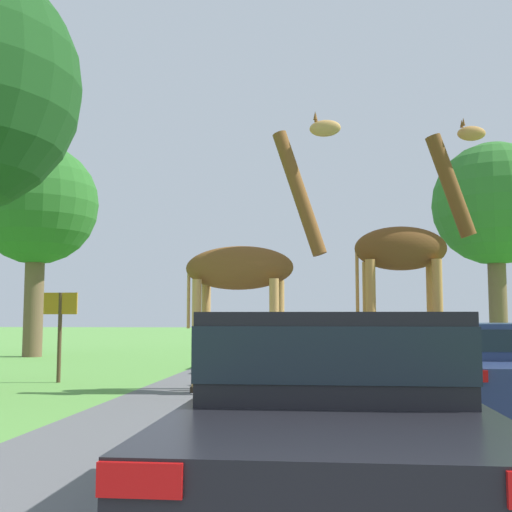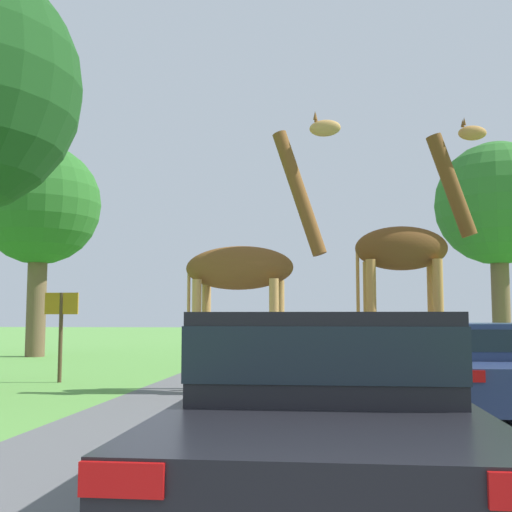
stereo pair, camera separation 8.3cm
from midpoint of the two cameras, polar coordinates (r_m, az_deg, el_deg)
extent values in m
cube|color=#5B5B5E|center=(29.95, 6.59, -7.91)|extent=(7.02, 120.00, 0.00)
cylinder|color=tan|center=(11.67, 2.35, -7.03)|extent=(0.17, 0.17, 1.98)
cylinder|color=#2D2319|center=(11.74, 2.37, -11.62)|extent=(0.21, 0.21, 0.10)
cylinder|color=tan|center=(11.08, 1.83, -7.12)|extent=(0.17, 0.17, 1.98)
cylinder|color=#2D2319|center=(11.15, 1.84, -11.95)|extent=(0.21, 0.21, 0.10)
cylinder|color=tan|center=(11.98, -4.26, -6.98)|extent=(0.17, 0.17, 1.98)
cylinder|color=#2D2319|center=(12.05, -4.29, -11.45)|extent=(0.21, 0.21, 0.10)
cylinder|color=tan|center=(11.41, -5.11, -7.05)|extent=(0.17, 0.17, 1.98)
cylinder|color=#2D2319|center=(11.47, -5.15, -11.74)|extent=(0.21, 0.21, 0.10)
ellipsoid|color=brown|center=(11.54, -1.32, -1.07)|extent=(2.04, 0.90, 0.79)
cylinder|color=brown|center=(11.52, 4.07, 5.62)|extent=(0.98, 0.35, 2.30)
ellipsoid|color=tan|center=(11.74, 6.36, 11.22)|extent=(0.58, 0.29, 0.30)
cylinder|color=tan|center=(11.77, -5.80, -3.77)|extent=(0.06, 0.06, 1.09)
cone|color=brown|center=(11.89, 5.56, 12.16)|extent=(0.07, 0.07, 0.16)
cone|color=brown|center=(11.77, 5.48, 12.36)|extent=(0.07, 0.07, 0.16)
cylinder|color=#B77F3D|center=(13.34, 15.63, -5.67)|extent=(0.19, 0.19, 2.43)
cylinder|color=#2D2319|center=(13.40, 15.75, -10.61)|extent=(0.25, 0.25, 0.12)
cylinder|color=#B77F3D|center=(12.80, 16.13, -5.67)|extent=(0.19, 0.19, 2.43)
cylinder|color=#2D2319|center=(12.86, 16.27, -10.83)|extent=(0.25, 0.25, 0.12)
cylinder|color=#B77F3D|center=(13.14, 10.15, -5.79)|extent=(0.19, 0.19, 2.43)
cylinder|color=#2D2319|center=(13.20, 10.24, -10.81)|extent=(0.25, 0.25, 0.12)
cylinder|color=#B77F3D|center=(12.59, 10.43, -5.81)|extent=(0.19, 0.19, 2.43)
cylinder|color=#2D2319|center=(12.65, 10.52, -11.04)|extent=(0.25, 0.25, 0.12)
ellipsoid|color=brown|center=(13.02, 12.97, 0.67)|extent=(1.85, 0.73, 0.88)
cylinder|color=brown|center=(13.41, 17.15, 6.02)|extent=(0.97, 0.35, 2.12)
ellipsoid|color=#B77F3D|center=(13.76, 18.84, 10.31)|extent=(0.57, 0.26, 0.30)
cylinder|color=#B77F3D|center=(12.86, 9.22, -2.31)|extent=(0.07, 0.07, 1.33)
cone|color=brown|center=(13.84, 18.05, 11.18)|extent=(0.07, 0.07, 0.16)
cone|color=brown|center=(13.72, 18.19, 11.33)|extent=(0.07, 0.07, 0.16)
cube|color=black|center=(4.71, 6.66, -14.80)|extent=(1.75, 4.65, 0.52)
cube|color=black|center=(4.65, 6.59, -8.36)|extent=(1.57, 2.09, 0.54)
cube|color=#19232D|center=(4.65, 6.58, -8.03)|extent=(1.59, 2.11, 0.32)
cube|color=red|center=(2.48, -10.87, -18.95)|extent=(0.31, 0.03, 0.12)
cylinder|color=black|center=(6.15, -0.13, -14.56)|extent=(0.35, 0.68, 0.68)
cylinder|color=black|center=(6.16, 13.35, -14.41)|extent=(0.35, 0.68, 0.68)
cube|color=gray|center=(17.22, 1.76, -7.80)|extent=(1.79, 4.69, 0.65)
cube|color=gray|center=(17.21, 1.76, -5.98)|extent=(1.61, 2.11, 0.45)
cube|color=#19232D|center=(17.21, 1.76, -5.91)|extent=(1.63, 2.13, 0.27)
cube|color=red|center=(14.96, -1.80, -7.28)|extent=(0.32, 0.03, 0.15)
cube|color=red|center=(14.82, 3.88, -7.29)|extent=(0.32, 0.03, 0.15)
cylinder|color=black|center=(18.70, -0.10, -8.45)|extent=(0.36, 0.66, 0.66)
cylinder|color=black|center=(18.60, 4.34, -8.46)|extent=(0.36, 0.66, 0.66)
cylinder|color=black|center=(15.92, -1.25, -8.98)|extent=(0.36, 0.66, 0.66)
cylinder|color=black|center=(15.79, 3.98, -9.00)|extent=(0.36, 0.66, 0.66)
cube|color=maroon|center=(22.58, 3.28, -7.37)|extent=(1.86, 4.60, 0.51)
cube|color=maroon|center=(22.57, 3.27, -6.01)|extent=(1.67, 2.07, 0.56)
cube|color=#19232D|center=(22.57, 3.27, -5.93)|extent=(1.69, 2.09, 0.34)
cube|color=red|center=(20.33, 0.77, -7.08)|extent=(0.33, 0.03, 0.12)
cube|color=red|center=(20.24, 5.09, -7.07)|extent=(0.33, 0.03, 0.12)
cylinder|color=black|center=(24.01, 1.68, -7.75)|extent=(0.37, 0.68, 0.68)
cylinder|color=black|center=(23.94, 5.25, -7.74)|extent=(0.37, 0.68, 0.68)
cylinder|color=black|center=(21.27, 1.07, -8.06)|extent=(0.37, 0.68, 0.68)
cylinder|color=black|center=(21.18, 5.11, -8.05)|extent=(0.37, 0.68, 0.68)
cube|color=#144C28|center=(27.97, 0.86, -6.85)|extent=(1.72, 4.42, 0.65)
cube|color=#144C28|center=(27.96, 0.86, -5.72)|extent=(1.54, 1.99, 0.45)
cube|color=#19232D|center=(27.96, 0.86, -5.68)|extent=(1.56, 2.01, 0.27)
cube|color=red|center=(25.84, -1.17, -6.46)|extent=(0.31, 0.03, 0.16)
cube|color=red|center=(25.69, 1.96, -6.46)|extent=(0.31, 0.03, 0.16)
cylinder|color=black|center=(29.37, -0.23, -7.32)|extent=(0.34, 0.70, 0.70)
cylinder|color=black|center=(29.24, 2.46, -7.32)|extent=(0.34, 0.70, 0.70)
cylinder|color=black|center=(26.74, -0.89, -7.50)|extent=(0.34, 0.70, 0.70)
cylinder|color=black|center=(26.60, 2.07, -7.51)|extent=(0.34, 0.70, 0.70)
cube|color=navy|center=(9.48, 20.57, -9.94)|extent=(1.92, 4.33, 0.52)
cube|color=navy|center=(9.45, 20.47, -7.01)|extent=(1.73, 1.95, 0.46)
cube|color=#19232D|center=(9.45, 20.47, -6.87)|extent=(1.74, 1.97, 0.27)
cube|color=red|center=(7.18, 18.66, -10.09)|extent=(0.35, 0.03, 0.12)
cylinder|color=black|center=(10.63, 14.78, -10.74)|extent=(0.38, 0.60, 0.60)
cylinder|color=black|center=(8.08, 17.54, -12.41)|extent=(0.38, 0.60, 0.60)
cylinder|color=brown|center=(24.67, 20.99, -2.60)|extent=(0.63, 0.63, 4.76)
sphere|color=#2D7028|center=(24.99, 20.75, 4.41)|extent=(4.47, 4.47, 4.47)
cylinder|color=brown|center=(22.72, -18.80, -2.77)|extent=(0.63, 0.63, 4.51)
sphere|color=#286623|center=(23.02, -18.58, 4.39)|extent=(4.09, 4.09, 4.09)
cylinder|color=#4C3823|center=(13.67, -16.81, -6.93)|extent=(0.08, 0.08, 1.81)
cube|color=#B27F19|center=(13.67, -16.73, -4.06)|extent=(0.70, 0.04, 0.44)
camera|label=1|loc=(0.04, -89.79, -0.02)|focal=45.00mm
camera|label=2|loc=(0.04, 90.21, 0.02)|focal=45.00mm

